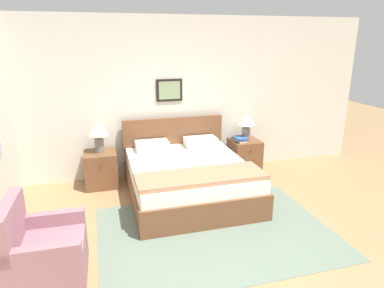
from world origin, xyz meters
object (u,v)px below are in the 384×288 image
at_px(bed, 188,178).
at_px(table_lamp_near_window, 98,133).
at_px(armchair, 43,254).
at_px(nightstand_near_window, 101,169).
at_px(nightstand_by_door, 244,155).
at_px(table_lamp_by_door, 246,122).

xyz_separation_m(bed, table_lamp_near_window, (-1.22, 0.76, 0.58)).
distance_m(armchair, nightstand_near_window, 2.22).
xyz_separation_m(bed, armchair, (-1.80, -1.41, -0.00)).
relative_size(armchair, nightstand_near_window, 1.53).
relative_size(armchair, nightstand_by_door, 1.53).
xyz_separation_m(table_lamp_near_window, table_lamp_by_door, (2.46, 0.00, 0.00)).
relative_size(bed, nightstand_by_door, 3.57).
relative_size(table_lamp_near_window, table_lamp_by_door, 1.00).
height_order(armchair, table_lamp_near_window, table_lamp_near_window).
bearing_deg(nightstand_by_door, armchair, -144.64).
relative_size(bed, table_lamp_by_door, 4.36).
xyz_separation_m(bed, nightstand_near_window, (-1.22, 0.73, -0.01)).
distance_m(nightstand_by_door, table_lamp_by_door, 0.59).
xyz_separation_m(armchair, table_lamp_by_door, (3.04, 2.17, 0.58)).
distance_m(bed, table_lamp_by_door, 1.56).
bearing_deg(nightstand_near_window, table_lamp_by_door, 0.55).
xyz_separation_m(nightstand_near_window, nightstand_by_door, (2.44, 0.00, 0.00)).
bearing_deg(table_lamp_near_window, nightstand_by_door, -0.55).
relative_size(nightstand_by_door, table_lamp_near_window, 1.22).
bearing_deg(bed, table_lamp_by_door, 31.40).
bearing_deg(nightstand_by_door, bed, -149.01).
relative_size(bed, nightstand_near_window, 3.57).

